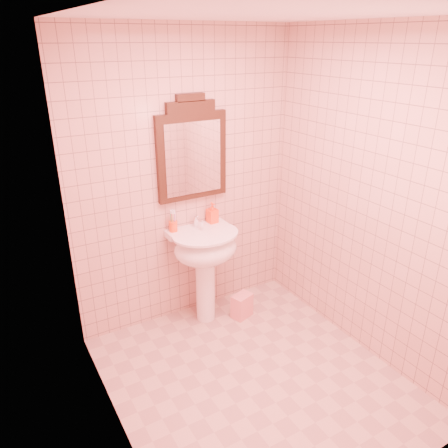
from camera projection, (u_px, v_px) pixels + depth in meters
floor at (254, 379)px, 3.31m from camera, size 2.20×2.20×0.00m
back_wall at (185, 183)px, 3.69m from camera, size 2.00×0.02×2.50m
pedestal_sink at (205, 254)px, 3.77m from camera, size 0.58×0.58×0.86m
faucet at (197, 221)px, 3.77m from camera, size 0.04×0.16×0.11m
mirror at (192, 152)px, 3.59m from camera, size 0.62×0.06×0.87m
toothbrush_cup at (173, 226)px, 3.70m from camera, size 0.07×0.07×0.17m
soap_dispenser at (212, 213)px, 3.86m from camera, size 0.09×0.09×0.19m
towel at (242, 306)px, 4.01m from camera, size 0.21×0.17×0.23m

